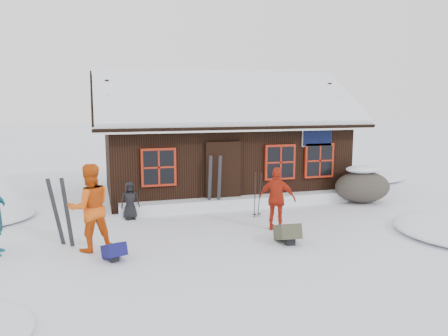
{
  "coord_description": "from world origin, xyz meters",
  "views": [
    {
      "loc": [
        -2.86,
        -10.37,
        3.26
      ],
      "look_at": [
        0.81,
        2.06,
        1.3
      ],
      "focal_mm": 35.0,
      "sensor_mm": 36.0,
      "label": 1
    }
  ],
  "objects": [
    {
      "name": "ground",
      "position": [
        0.0,
        0.0,
        0.0
      ],
      "size": [
        120.0,
        120.0,
        0.0
      ],
      "primitive_type": "plane",
      "color": "white",
      "rests_on": "ground"
    },
    {
      "name": "mountain_hut",
      "position": [
        1.5,
        4.98,
        1.58
      ],
      "size": [
        8.9,
        6.09,
        4.42
      ],
      "color": "black",
      "rests_on": "ground"
    },
    {
      "name": "snow_drift",
      "position": [
        1.5,
        2.25,
        0.17
      ],
      "size": [
        7.6,
        0.6,
        0.35
      ],
      "primitive_type": "cube",
      "color": "white",
      "rests_on": "ground"
    },
    {
      "name": "snow_mounds",
      "position": [
        1.65,
        1.86,
        0.0
      ],
      "size": [
        20.6,
        13.2,
        0.48
      ],
      "color": "white",
      "rests_on": "ground"
    },
    {
      "name": "skier_orange_left",
      "position": [
        -3.04,
        -0.59,
        0.97
      ],
      "size": [
        1.09,
        0.93,
        1.94
      ],
      "primitive_type": "imported",
      "rotation": [
        0.0,
        0.0,
        3.37
      ],
      "color": "#D6500F",
      "rests_on": "ground"
    },
    {
      "name": "skier_orange_right",
      "position": [
        1.52,
        -0.32,
        0.82
      ],
      "size": [
        1.01,
        0.88,
        1.63
      ],
      "primitive_type": "imported",
      "rotation": [
        0.0,
        0.0,
        2.53
      ],
      "color": "#B62712",
      "rests_on": "ground"
    },
    {
      "name": "skier_crouched",
      "position": [
        -2.01,
        1.8,
        0.54
      ],
      "size": [
        0.56,
        0.39,
        1.07
      ],
      "primitive_type": "imported",
      "rotation": [
        0.0,
        0.0,
        0.11
      ],
      "color": "black",
      "rests_on": "ground"
    },
    {
      "name": "boulder",
      "position": [
        5.47,
        1.81,
        0.55
      ],
      "size": [
        1.87,
        1.4,
        1.1
      ],
      "color": "#433E36",
      "rests_on": "ground"
    },
    {
      "name": "ski_pair_mid",
      "position": [
        -3.68,
        -0.04,
        0.76
      ],
      "size": [
        0.57,
        0.27,
        1.62
      ],
      "rotation": [
        0.0,
        0.0,
        -0.37
      ],
      "color": "black",
      "rests_on": "ground"
    },
    {
      "name": "ski_pair_right",
      "position": [
        0.53,
        2.12,
        0.81
      ],
      "size": [
        0.44,
        0.15,
        1.73
      ],
      "rotation": [
        0.0,
        0.0,
        -0.24
      ],
      "color": "black",
      "rests_on": "ground"
    },
    {
      "name": "ski_poles",
      "position": [
        1.5,
        1.04,
        0.62
      ],
      "size": [
        0.24,
        0.12,
        1.32
      ],
      "color": "black",
      "rests_on": "ground"
    },
    {
      "name": "backpack_blue",
      "position": [
        -2.59,
        -1.37,
        0.14
      ],
      "size": [
        0.53,
        0.61,
        0.28
      ],
      "primitive_type": "cube",
      "rotation": [
        0.0,
        0.0,
        0.33
      ],
      "color": "#13124E",
      "rests_on": "ground"
    },
    {
      "name": "backpack_olive",
      "position": [
        1.34,
        -1.36,
        0.17
      ],
      "size": [
        0.53,
        0.68,
        0.35
      ],
      "primitive_type": "cube",
      "rotation": [
        0.0,
        0.0,
        -0.08
      ],
      "color": "#3E3F2D",
      "rests_on": "ground"
    }
  ]
}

